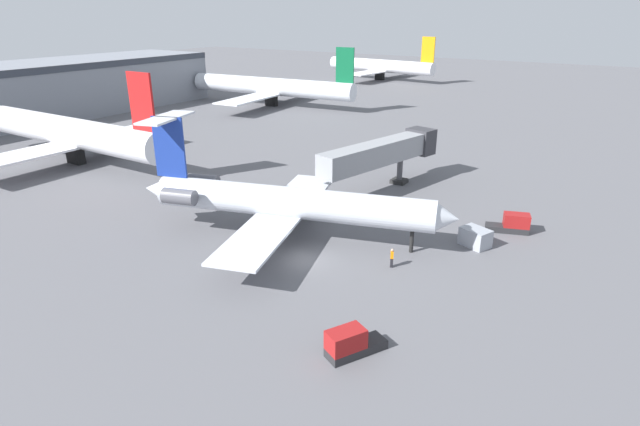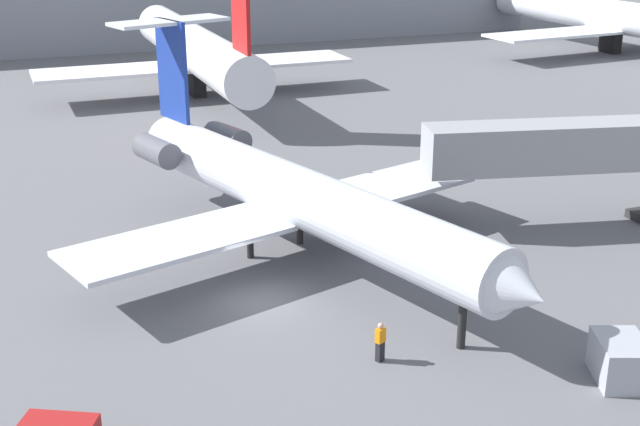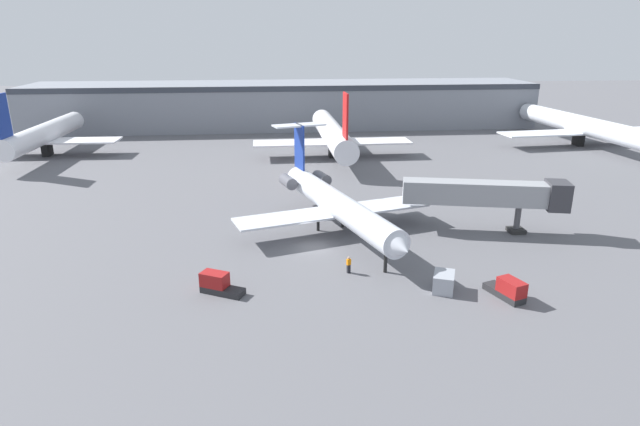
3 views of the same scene
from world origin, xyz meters
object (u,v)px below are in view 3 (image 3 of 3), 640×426
Objects in this scene: jet_bridge at (494,194)px; parked_airliner_centre at (332,134)px; parked_airliner_west_mid at (44,134)px; cargo_container_uld at (444,282)px; parked_airliner_east_mid at (581,125)px; ground_crew_marshaller at (349,265)px; baggage_tug_lead at (508,290)px; regional_jet at (335,202)px; baggage_tug_trailing at (218,284)px.

jet_bridge is 0.54× the size of parked_airliner_centre.
jet_bridge is 82.85m from parked_airliner_west_mid.
cargo_container_uld is 84.62m from parked_airliner_west_mid.
parked_airliner_west_mid is (-57.21, 62.26, 3.30)m from cargo_container_uld.
parked_airliner_centre reaches higher than parked_airliner_east_mid.
ground_crew_marshaller is (-18.39, -9.74, -3.73)m from jet_bridge.
ground_crew_marshaller is 14.75m from baggage_tug_lead.
parked_airliner_west_mid is (-49.22, 57.64, 3.29)m from ground_crew_marshaller.
parked_airliner_centre is at bearing 83.37° from regional_jet.
cargo_container_uld is at bearing -86.59° from parked_airliner_centre.
ground_crew_marshaller is at bearing -135.07° from parked_airliner_east_mid.
parked_airliner_east_mid reaches higher than baggage_tug_trailing.
parked_airliner_east_mid reaches higher than parked_airliner_west_mid.
parked_airliner_west_mid is at bearing 179.51° from parked_airliner_east_mid.
regional_jet is at bearing 116.45° from cargo_container_uld.
parked_airliner_east_mid is at bearing 50.68° from jet_bridge.
baggage_tug_lead reaches higher than cargo_container_uld.
regional_jet is 19.16m from baggage_tug_trailing.
jet_bridge reaches higher than baggage_tug_trailing.
regional_jet reaches higher than jet_bridge.
parked_airliner_west_mid is at bearing 173.14° from parked_airliner_centre.
cargo_container_uld is (-5.16, 2.05, 0.01)m from baggage_tug_lead.
ground_crew_marshaller is 0.55× the size of cargo_container_uld.
baggage_tug_lead is 77.07m from parked_airliner_east_mid.
baggage_tug_lead is at bearing -81.65° from parked_airliner_centre.
parked_airliner_centre is at bearing 72.58° from baggage_tug_trailing.
jet_bridge reaches higher than cargo_container_uld.
parked_airliner_west_mid is (-67.60, 47.89, -0.44)m from jet_bridge.
regional_jet is 1.60× the size of jet_bridge.
baggage_tug_lead is 5.55m from cargo_container_uld.
regional_jet is 18.07m from cargo_container_uld.
regional_jet is at bearing -43.21° from parked_airliner_west_mid.
ground_crew_marshaller is at bearing 149.99° from cargo_container_uld.
parked_airliner_east_mid is at bearing 40.80° from baggage_tug_trailing.
parked_airliner_centre is (-3.32, 55.77, 3.51)m from cargo_container_uld.
ground_crew_marshaller reaches higher than cargo_container_uld.
parked_airliner_west_mid is 0.92× the size of parked_airliner_centre.
baggage_tug_trailing is 0.13× the size of parked_airliner_west_mid.
baggage_tug_lead is 25.74m from baggage_tug_trailing.
regional_jet is 17.82× the size of ground_crew_marshaller.
parked_airliner_centre is 52.48m from parked_airliner_east_mid.
ground_crew_marshaller is at bearing -95.22° from parked_airliner_centre.
parked_airliner_centre reaches higher than jet_bridge.
parked_airliner_west_mid reaches higher than regional_jet.
baggage_tug_trailing is (-30.71, -12.74, -3.75)m from jet_bridge.
ground_crew_marshaller is at bearing -152.08° from jet_bridge.
regional_jet is at bearing -96.63° from parked_airliner_centre.
parked_airliner_east_mid is (48.86, 61.34, 3.35)m from cargo_container_uld.
regional_jet is 72.70m from parked_airliner_east_mid.
baggage_tug_lead is (-5.22, -16.41, -3.75)m from jet_bridge.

